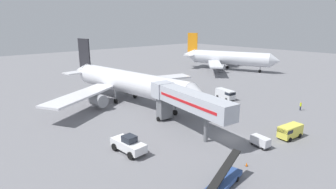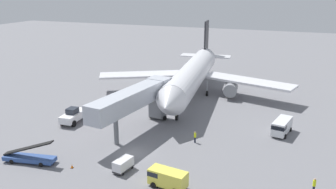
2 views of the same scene
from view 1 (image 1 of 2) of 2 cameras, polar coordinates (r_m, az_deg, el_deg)
ground_plane at (r=44.15m, az=13.18°, el=-9.15°), size 300.00×300.00×0.00m
airplane_at_gate at (r=62.17m, az=-8.87°, el=2.65°), size 41.26×44.55×13.92m
jet_bridge at (r=44.44m, az=3.58°, el=-1.20°), size 5.77×18.99×7.19m
pushback_tug at (r=38.59m, az=-8.49°, el=-10.59°), size 2.85×5.83×2.61m
belt_loader_truck at (r=31.71m, az=11.72°, el=-17.79°), size 7.11×2.95×3.27m
service_van_near_left at (r=65.69m, az=12.28°, el=0.16°), size 2.94×5.38×2.31m
service_van_mid_left at (r=46.95m, az=24.71°, el=-7.11°), size 4.63×2.56×2.10m
baggage_cart_outer_right at (r=42.23m, az=19.25°, el=-9.48°), size 1.78×2.96×1.59m
ground_crew_worker_foreground at (r=62.55m, az=26.63°, el=-2.19°), size 0.38×0.38×1.85m
ground_crew_worker_midground at (r=52.38m, az=11.73°, el=-4.06°), size 0.45×0.45×1.77m
safety_cone_alpha at (r=36.71m, az=16.56°, el=-14.18°), size 0.34×0.34×0.53m
airplane_background at (r=107.24m, az=12.60°, el=7.66°), size 36.96×37.82×14.03m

